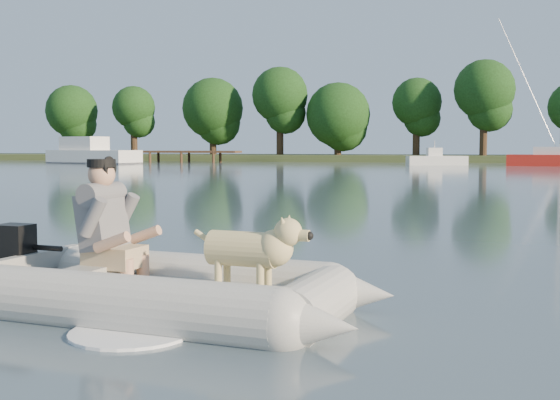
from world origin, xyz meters
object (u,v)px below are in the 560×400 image
(dock, at_px, (144,156))
(cabin_cruiser, at_px, (93,150))
(dog, at_px, (243,255))
(dinghy, at_px, (171,243))
(man, at_px, (104,218))
(motorboat, at_px, (437,154))

(dock, xyz_separation_m, cabin_cruiser, (-1.65, -6.04, 0.60))
(dog, distance_m, cabin_cruiser, 54.54)
(cabin_cruiser, bearing_deg, dog, -44.03)
(dock, bearing_deg, cabin_cruiser, -105.27)
(dinghy, relative_size, man, 4.25)
(dock, relative_size, man, 16.33)
(man, xyz_separation_m, cabin_cruiser, (-26.79, 46.55, 0.33))
(dock, bearing_deg, dog, -63.31)
(dinghy, height_order, man, man)
(dock, xyz_separation_m, man, (25.14, -52.58, 0.27))
(cabin_cruiser, bearing_deg, dinghy, -44.61)
(dock, bearing_deg, man, -64.45)
(dinghy, bearing_deg, dog, 4.57)
(dinghy, xyz_separation_m, cabin_cruiser, (-27.50, 46.68, 0.51))
(dock, distance_m, dog, 59.03)
(man, distance_m, cabin_cruiser, 53.71)
(dog, bearing_deg, cabin_cruiser, 127.56)
(dinghy, xyz_separation_m, dog, (0.66, -0.02, -0.08))
(dock, height_order, cabin_cruiser, cabin_cruiser)
(man, bearing_deg, cabin_cruiser, 126.39)
(dock, xyz_separation_m, dog, (26.51, -52.74, 0.01))
(dog, distance_m, motorboat, 49.18)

